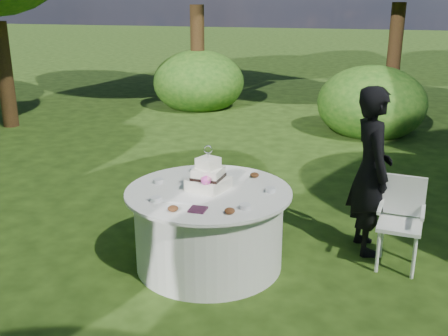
{
  "coord_description": "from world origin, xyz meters",
  "views": [
    {
      "loc": [
        1.36,
        -4.37,
        2.49
      ],
      "look_at": [
        0.15,
        0.0,
        1.0
      ],
      "focal_mm": 42.0,
      "sensor_mm": 36.0,
      "label": 1
    }
  ],
  "objects_px": {
    "guest": "(371,171)",
    "table": "(209,227)",
    "cake": "(208,178)",
    "chair": "(401,215)",
    "napkins": "(198,209)"
  },
  "relations": [
    {
      "from": "napkins",
      "to": "cake",
      "type": "bearing_deg",
      "value": 97.4
    },
    {
      "from": "napkins",
      "to": "cake",
      "type": "relative_size",
      "value": 0.33
    },
    {
      "from": "cake",
      "to": "chair",
      "type": "distance_m",
      "value": 1.87
    },
    {
      "from": "table",
      "to": "chair",
      "type": "distance_m",
      "value": 1.83
    },
    {
      "from": "cake",
      "to": "chair",
      "type": "bearing_deg",
      "value": 14.55
    },
    {
      "from": "table",
      "to": "guest",
      "type": "bearing_deg",
      "value": 27.23
    },
    {
      "from": "table",
      "to": "chair",
      "type": "relative_size",
      "value": 1.78
    },
    {
      "from": "guest",
      "to": "chair",
      "type": "xyz_separation_m",
      "value": [
        0.31,
        -0.26,
        -0.33
      ]
    },
    {
      "from": "guest",
      "to": "table",
      "type": "bearing_deg",
      "value": 100.04
    },
    {
      "from": "table",
      "to": "cake",
      "type": "xyz_separation_m",
      "value": [
        -0.01,
        0.03,
        0.5
      ]
    },
    {
      "from": "chair",
      "to": "table",
      "type": "bearing_deg",
      "value": -164.54
    },
    {
      "from": "guest",
      "to": "chair",
      "type": "distance_m",
      "value": 0.52
    },
    {
      "from": "cake",
      "to": "chair",
      "type": "xyz_separation_m",
      "value": [
        1.77,
        0.46,
        -0.37
      ]
    },
    {
      "from": "napkins",
      "to": "guest",
      "type": "bearing_deg",
      "value": 41.64
    },
    {
      "from": "chair",
      "to": "cake",
      "type": "bearing_deg",
      "value": -165.45
    }
  ]
}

